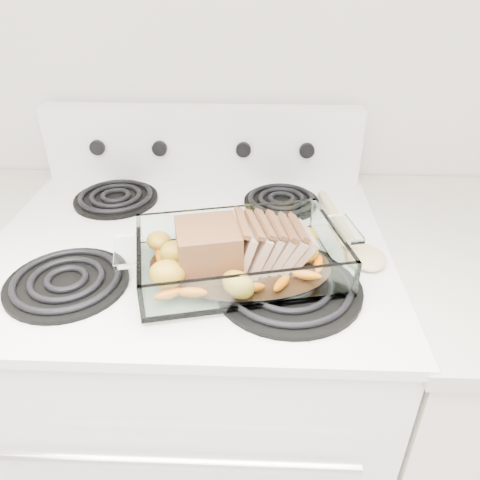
{
  "coord_description": "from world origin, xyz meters",
  "views": [
    {
      "loc": [
        0.13,
        0.86,
        1.43
      ],
      "look_at": [
        0.11,
        1.56,
        0.99
      ],
      "focal_mm": 35.0,
      "sensor_mm": 36.0,
      "label": 1
    }
  ],
  "objects_px": {
    "counter_right": "(466,404)",
    "baking_dish": "(240,260)",
    "electric_range": "(200,391)",
    "pork_roast": "(231,246)"
  },
  "relations": [
    {
      "from": "counter_right",
      "to": "baking_dish",
      "type": "distance_m",
      "value": 0.76
    },
    {
      "from": "electric_range",
      "to": "baking_dish",
      "type": "height_order",
      "value": "electric_range"
    },
    {
      "from": "baking_dish",
      "to": "pork_roast",
      "type": "distance_m",
      "value": 0.03
    },
    {
      "from": "counter_right",
      "to": "pork_roast",
      "type": "distance_m",
      "value": 0.79
    },
    {
      "from": "baking_dish",
      "to": "counter_right",
      "type": "bearing_deg",
      "value": -1.5
    },
    {
      "from": "electric_range",
      "to": "pork_roast",
      "type": "relative_size",
      "value": 4.72
    },
    {
      "from": "electric_range",
      "to": "baking_dish",
      "type": "xyz_separation_m",
      "value": [
        0.11,
        -0.11,
        0.48
      ]
    },
    {
      "from": "baking_dish",
      "to": "pork_roast",
      "type": "height_order",
      "value": "pork_roast"
    },
    {
      "from": "electric_range",
      "to": "counter_right",
      "type": "xyz_separation_m",
      "value": [
        0.66,
        -0.0,
        -0.02
      ]
    },
    {
      "from": "counter_right",
      "to": "baking_dish",
      "type": "height_order",
      "value": "baking_dish"
    }
  ]
}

